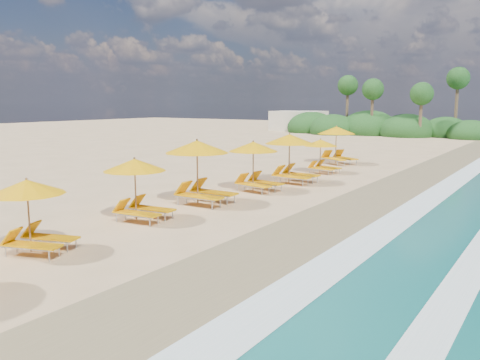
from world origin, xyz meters
TOP-DOWN VIEW (x-y plane):
  - ground at (0.00, 0.00)m, footprint 160.00×160.00m
  - wet_sand at (4.00, 0.00)m, footprint 4.00×160.00m
  - surf_foam at (6.70, 0.00)m, footprint 4.00×160.00m
  - station_2 at (-1.83, -7.50)m, footprint 2.68×2.62m
  - station_3 at (-2.13, -3.18)m, footprint 2.58×2.43m
  - station_4 at (-2.08, 0.28)m, footprint 2.88×2.66m
  - station_5 at (-1.77, 4.00)m, footprint 2.82×2.69m
  - station_6 at (-1.46, 7.05)m, footprint 2.87×2.67m
  - station_7 at (-1.63, 11.13)m, footprint 2.42×2.31m
  - station_8 at (-2.56, 15.60)m, footprint 3.45×3.45m
  - treeline at (-9.94, 45.51)m, footprint 25.80×8.80m
  - beach_building at (-22.00, 48.00)m, footprint 7.00×5.00m

SIDE VIEW (x-z plane):
  - ground at x=0.00m, z-range 0.00..0.00m
  - wet_sand at x=4.00m, z-range 0.00..0.01m
  - surf_foam at x=6.70m, z-range 0.02..0.03m
  - treeline at x=-9.94m, z-range -3.87..5.86m
  - station_7 at x=-1.63m, z-range 0.12..2.14m
  - station_2 at x=-1.83m, z-range 0.13..2.22m
  - station_3 at x=-2.13m, z-range 0.13..2.37m
  - station_5 at x=-1.77m, z-range 0.14..2.51m
  - beach_building at x=-22.00m, z-range 0.00..2.80m
  - station_8 at x=-2.56m, z-range 0.15..2.72m
  - station_6 at x=-1.46m, z-range 0.15..2.72m
  - station_4 at x=-2.08m, z-range 0.16..2.82m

